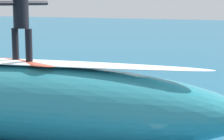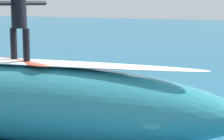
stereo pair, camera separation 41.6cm
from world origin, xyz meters
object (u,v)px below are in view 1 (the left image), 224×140
surfboard_riding (23,62)px  surfer_paddling (177,98)px  surfer_riding (21,19)px  surfboard_paddling (177,103)px

surfboard_riding → surfer_paddling: 5.30m
surfer_riding → surfboard_paddling: surfer_riding is taller
surfer_riding → surfer_paddling: bearing=-100.6°
surfer_riding → surfboard_paddling: 5.81m
surfboard_riding → surfboard_paddling: bearing=-99.7°
surfer_riding → surfer_paddling: 5.65m
surfer_riding → surfboard_paddling: size_ratio=0.79×
surfboard_riding → surfboard_paddling: surfboard_riding is taller
surfboard_riding → surfer_riding: (0.00, 0.00, 0.95)m
surfboard_riding → surfboard_paddling: 5.44m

